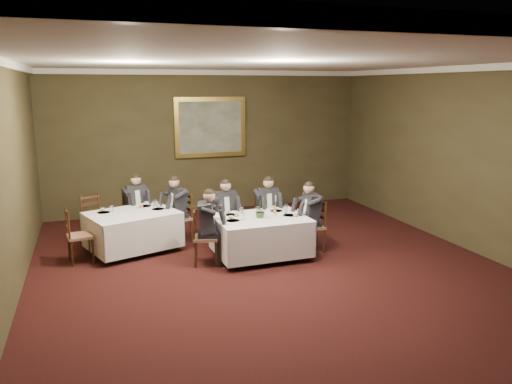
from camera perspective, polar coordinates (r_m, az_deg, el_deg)
ground at (r=8.39m, az=2.77°, el=-9.81°), size 10.00×10.00×0.00m
ceiling at (r=7.80m, az=3.04°, el=14.82°), size 8.00×10.00×0.10m
back_wall at (r=12.65m, az=-5.46°, el=5.76°), size 8.00×0.10×3.50m
left_wall at (r=7.46m, az=-27.04°, el=0.13°), size 0.10×10.00×3.50m
right_wall at (r=10.07m, az=24.62°, el=3.12°), size 0.10×10.00×3.50m
crown_molding at (r=7.80m, az=3.03°, el=14.38°), size 8.00×10.00×0.12m
table_main at (r=9.23m, az=0.55°, el=-4.78°), size 1.70×1.31×0.67m
table_second at (r=9.85m, az=-13.92°, el=-4.06°), size 1.91×1.67×0.67m
chair_main_backleft at (r=9.92m, az=-3.64°, el=-4.60°), size 0.49×0.47×1.00m
diner_main_backleft at (r=9.85m, az=-3.63°, el=-3.34°), size 0.46×0.53×1.35m
chair_main_backright at (r=10.20m, az=1.22°, el=-4.11°), size 0.44×0.42×1.00m
diner_main_backright at (r=10.13m, az=1.25°, el=-2.89°), size 0.42×0.48×1.35m
chair_main_endleft at (r=8.98m, az=-5.84°, el=-6.43°), size 0.51×0.53×1.00m
diner_main_endleft at (r=8.91m, az=-5.79°, el=-5.04°), size 0.56×0.50×1.35m
chair_main_endright at (r=9.68m, az=6.45°, el=-5.07°), size 0.43×0.45×1.00m
diner_main_endright at (r=9.61m, az=6.41°, el=-3.78°), size 0.49×0.43×1.35m
chair_sec_backleft at (r=10.49m, az=-17.84°, el=-4.25°), size 0.58×0.57×1.00m
chair_sec_backright at (r=10.78m, az=-13.53°, el=-3.56°), size 0.55×0.53×1.00m
diner_sec_backright at (r=10.72m, az=-13.56°, el=-2.39°), size 0.53×0.58×1.35m
chair_sec_endright at (r=10.31m, az=-8.70°, el=-4.07°), size 0.53×0.54×1.00m
diner_sec_endright at (r=10.25m, az=-8.79°, el=-2.85°), size 0.58×0.52×1.35m
chair_sec_endleft at (r=9.57m, az=-19.47°, el=-5.92°), size 0.48×0.49×1.00m
centerpiece at (r=9.08m, az=0.50°, el=-2.06°), size 0.32×0.31×0.29m
candlestick at (r=9.19m, az=2.25°, el=-1.86°), size 0.06×0.06×0.41m
place_setting_table_main at (r=9.36m, az=-2.53°, el=-2.36°), size 0.33×0.31×0.14m
place_setting_table_second at (r=9.94m, az=-16.77°, el=-2.01°), size 0.33×0.31×0.14m
painting at (r=12.56m, az=-5.24°, el=7.39°), size 1.79×0.09×1.48m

